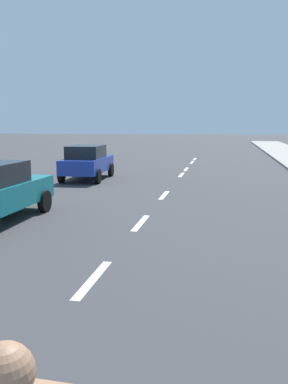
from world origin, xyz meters
TOP-DOWN VIEW (x-y plane):
  - ground_plane at (0.00, 20.00)m, footprint 160.00×160.00m
  - lane_stripe_2 at (0.00, 8.43)m, footprint 0.16×1.80m
  - lane_stripe_3 at (0.00, 12.53)m, footprint 0.16×1.80m
  - lane_stripe_4 at (0.00, 16.90)m, footprint 0.16×1.80m
  - lane_stripe_5 at (0.00, 23.08)m, footprint 0.16×1.80m
  - lane_stripe_6 at (0.00, 25.78)m, footprint 0.16×1.80m
  - lane_stripe_7 at (0.00, 30.01)m, footprint 0.16×1.80m
  - lane_stripe_8 at (0.00, 32.60)m, footprint 0.16×1.80m
  - parked_car_blue at (-4.08, 20.51)m, footprint 1.96×3.93m

SIDE VIEW (x-z plane):
  - ground_plane at x=0.00m, z-range 0.00..0.00m
  - lane_stripe_2 at x=0.00m, z-range 0.00..0.01m
  - lane_stripe_3 at x=0.00m, z-range 0.00..0.01m
  - lane_stripe_4 at x=0.00m, z-range 0.00..0.01m
  - lane_stripe_5 at x=0.00m, z-range 0.00..0.01m
  - lane_stripe_6 at x=0.00m, z-range 0.00..0.01m
  - lane_stripe_7 at x=0.00m, z-range 0.00..0.01m
  - lane_stripe_8 at x=0.00m, z-range 0.00..0.01m
  - parked_car_blue at x=-4.08m, z-range 0.05..1.62m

